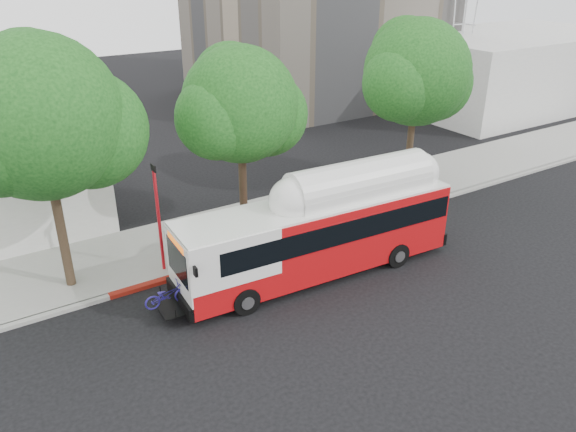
% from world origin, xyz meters
% --- Properties ---
extents(ground, '(120.00, 120.00, 0.00)m').
position_xyz_m(ground, '(0.00, 0.00, 0.00)').
color(ground, black).
rests_on(ground, ground).
extents(sidewalk, '(60.00, 5.00, 0.15)m').
position_xyz_m(sidewalk, '(0.00, 6.50, 0.07)').
color(sidewalk, gray).
rests_on(sidewalk, ground).
extents(curb_strip, '(60.00, 0.30, 0.15)m').
position_xyz_m(curb_strip, '(0.00, 3.90, 0.07)').
color(curb_strip, gray).
rests_on(curb_strip, ground).
extents(red_curb_segment, '(10.00, 0.32, 0.16)m').
position_xyz_m(red_curb_segment, '(-3.00, 3.90, 0.08)').
color(red_curb_segment, maroon).
rests_on(red_curb_segment, ground).
extents(street_tree_left, '(6.67, 5.80, 9.74)m').
position_xyz_m(street_tree_left, '(-8.53, 5.56, 6.60)').
color(street_tree_left, '#2D2116').
rests_on(street_tree_left, ground).
extents(street_tree_mid, '(5.75, 5.00, 8.62)m').
position_xyz_m(street_tree_mid, '(-0.59, 6.06, 5.91)').
color(street_tree_mid, '#2D2116').
rests_on(street_tree_mid, ground).
extents(street_tree_right, '(6.21, 5.40, 9.18)m').
position_xyz_m(street_tree_right, '(9.44, 5.86, 6.26)').
color(street_tree_right, '#2D2116').
rests_on(street_tree_right, ground).
extents(horizon_block, '(20.00, 12.00, 6.00)m').
position_xyz_m(horizon_block, '(30.00, 16.00, 3.00)').
color(horizon_block, silver).
rests_on(horizon_block, ground).
extents(transit_bus, '(12.48, 3.14, 3.66)m').
position_xyz_m(transit_bus, '(-0.16, 1.19, 1.71)').
color(transit_bus, '#BA0C10').
rests_on(transit_bus, ground).
extents(signal_pole, '(0.13, 0.44, 4.69)m').
position_xyz_m(signal_pole, '(-5.49, 4.65, 2.41)').
color(signal_pole, red).
rests_on(signal_pole, ground).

